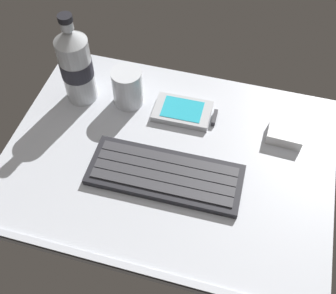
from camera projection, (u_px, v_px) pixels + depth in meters
ground_plane at (168, 160)px, 82.67cm from camera, size 64.00×48.00×2.80cm
keyboard at (165, 175)px, 78.47cm from camera, size 29.17×11.44×1.70cm
handheld_device at (185, 112)px, 87.95cm from camera, size 12.90×7.81×1.50cm
juice_cup at (128, 89)px, 87.63cm from camera, size 6.40×6.40×8.50cm
water_bottle at (76, 65)px, 84.55cm from camera, size 6.73×6.73×20.80cm
charger_block at (285, 133)px, 83.87cm from camera, size 7.21×5.87×2.40cm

